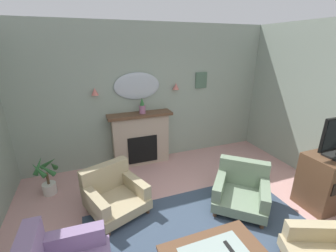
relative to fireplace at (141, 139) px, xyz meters
name	(u,v)px	position (x,y,z in m)	size (l,w,h in m)	color
wall_back	(150,95)	(0.30, 0.22, 0.91)	(6.44, 0.10, 2.96)	#93A393
patterned_rug	(213,248)	(0.30, -2.57, -0.56)	(3.20, 2.40, 0.01)	#38475B
fireplace	(141,139)	(0.00, 0.00, 0.00)	(1.36, 0.36, 1.16)	tan
mantel_vase_left	(142,107)	(0.05, -0.03, 0.73)	(0.13, 0.13, 0.34)	#9E6084
wall_mirror	(137,86)	(0.00, 0.14, 1.14)	(0.96, 0.06, 0.56)	#B2BCC6
wall_sconce_left	(95,92)	(-0.85, 0.09, 1.09)	(0.14, 0.14, 0.14)	#D17066
wall_sconce_right	(176,86)	(0.85, 0.09, 1.09)	(0.14, 0.14, 0.14)	#D17066
framed_picture	(201,80)	(1.50, 0.15, 1.18)	(0.28, 0.03, 0.36)	#4C6B56
tv_remote	(229,247)	(0.22, -2.96, -0.12)	(0.04, 0.16, 0.02)	black
armchair_by_coffee_table	(113,193)	(-0.80, -1.35, -0.27)	(1.04, 1.05, 0.71)	tan
armchair_beside_couch	(241,189)	(1.17, -1.97, -0.27)	(1.14, 1.14, 0.71)	gray
tv_cabinet	(328,181)	(2.47, -2.45, -0.12)	(0.80, 0.58, 0.90)	brown
potted_plant_small_fern	(47,177)	(-1.82, -0.53, -0.24)	(0.44, 0.45, 0.70)	silver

